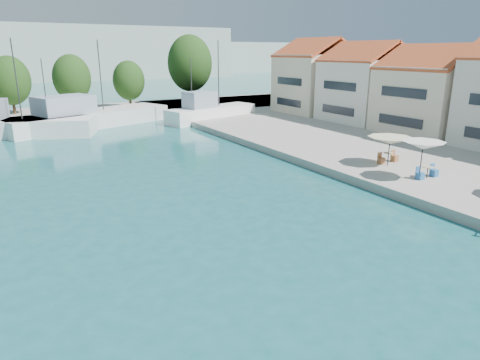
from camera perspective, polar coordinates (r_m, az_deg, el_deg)
quay_right at (r=44.47m, az=25.19°, el=4.54°), size 32.00×92.00×0.60m
quay_far at (r=62.56m, az=-24.39°, el=7.77°), size 90.00×16.00×0.60m
hill_east at (r=182.91m, az=-13.28°, el=15.60°), size 140.00×40.00×12.00m
building_04 at (r=47.20m, az=24.36°, el=11.08°), size 9.00×8.80×9.20m
building_05 at (r=52.97m, az=16.41°, el=12.61°), size 8.40×8.80×9.70m
building_06 at (r=59.56m, az=10.06°, el=13.64°), size 9.00×8.80×10.20m
trawler_02 at (r=51.13m, az=-29.32°, el=6.28°), size 18.21×11.07×10.20m
trawler_03 at (r=53.36m, az=-19.90°, el=7.78°), size 20.07×11.41×10.20m
trawler_04 at (r=54.78m, az=-4.06°, el=8.94°), size 12.91×6.31×10.20m
tree_05 at (r=63.81m, az=-28.32°, el=11.58°), size 5.02×5.02×7.42m
tree_06 at (r=65.11m, az=-21.52°, el=12.54°), size 5.11×5.11×7.57m
tree_07 at (r=65.47m, az=-14.61°, el=12.71°), size 4.51×4.51×6.68m
tree_08 at (r=71.30m, az=-6.70°, el=15.20°), size 7.09×7.09×10.49m
umbrella_white at (r=29.24m, az=23.22°, el=4.28°), size 2.72×2.72×2.53m
umbrella_cream at (r=32.37m, az=19.37°, el=5.01°), size 3.16×3.16×2.10m
cafe_table_02 at (r=30.37m, az=23.68°, el=0.77°), size 1.82×0.70×0.76m
cafe_table_03 at (r=33.49m, az=19.12°, el=2.67°), size 1.82×0.70×0.76m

